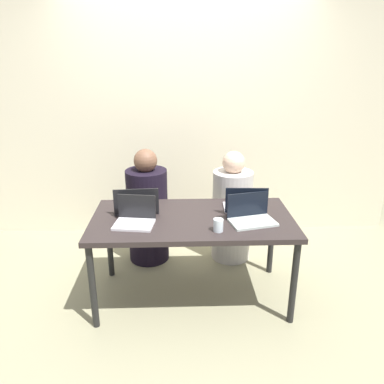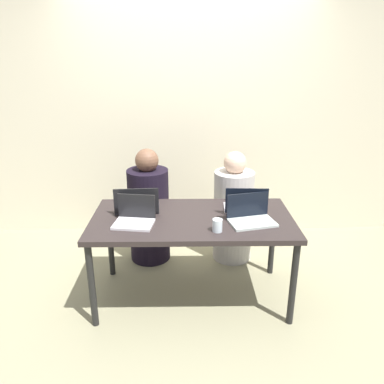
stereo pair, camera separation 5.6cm
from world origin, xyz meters
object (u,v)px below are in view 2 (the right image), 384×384
person_on_right (233,212)px  laptop_front_right (251,216)px  laptop_back_left (137,206)px  laptop_front_left (135,218)px  water_glass_right (217,226)px  laptop_back_right (245,206)px  person_on_left (149,212)px

person_on_right → laptop_front_right: (0.04, -0.73, 0.28)m
laptop_back_left → laptop_front_left: size_ratio=1.16×
laptop_back_left → person_on_right: bearing=-152.3°
laptop_front_left → water_glass_right: bearing=-5.6°
laptop_back_right → water_glass_right: 0.44m
person_on_left → laptop_front_right: person_on_left is taller
laptop_back_left → water_glass_right: size_ratio=3.91×
laptop_back_right → person_on_left: bearing=-29.9°
person_on_right → water_glass_right: person_on_right is taller
laptop_back_left → laptop_front_left: bearing=88.1°
person_on_right → laptop_back_left: (-0.84, -0.52, 0.29)m
laptop_back_right → laptop_front_left: laptop_back_right is taller
laptop_front_right → laptop_front_left: 0.87m
laptop_front_right → water_glass_right: size_ratio=4.02×
person_on_left → water_glass_right: person_on_left is taller
laptop_back_left → water_glass_right: 0.72m
person_on_left → laptop_front_left: person_on_left is taller
laptop_back_left → person_on_left: bearing=-97.8°
water_glass_right → laptop_front_left: bearing=166.5°
laptop_back_left → water_glass_right: (0.61, -0.37, -0.01)m
water_glass_right → person_on_left: bearing=123.0°
laptop_back_right → laptop_back_left: bearing=1.7°
laptop_back_right → laptop_front_left: size_ratio=1.09×
laptop_back_right → water_glass_right: bearing=57.7°
laptop_front_left → laptop_front_right: bearing=8.6°
person_on_left → laptop_front_left: size_ratio=3.53×
person_on_left → laptop_back_left: person_on_left is taller
laptop_back_right → laptop_front_left: (-0.85, -0.21, -0.00)m
person_on_right → laptop_back_left: bearing=15.7°
laptop_back_right → laptop_front_left: bearing=16.7°
laptop_front_left → water_glass_right: laptop_front_left is taller
person_on_right → laptop_front_left: 1.15m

